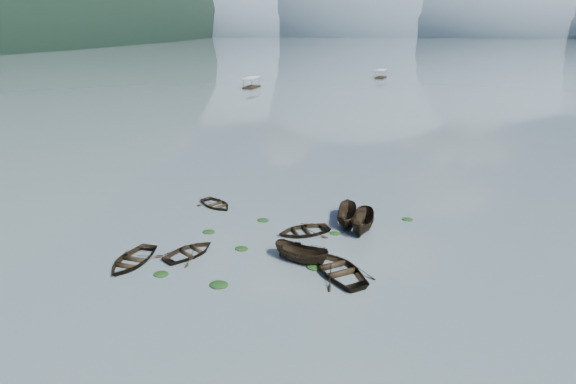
% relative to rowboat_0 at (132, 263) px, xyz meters
% --- Properties ---
extents(ground_plane, '(2400.00, 2400.00, 0.00)m').
position_rel_rowboat_0_xyz_m(ground_plane, '(8.69, -0.91, 0.00)').
color(ground_plane, '#4A5A5D').
extents(haze_mtn_a, '(520.00, 520.00, 280.00)m').
position_rel_rowboat_0_xyz_m(haze_mtn_a, '(-251.31, 899.09, 0.00)').
color(haze_mtn_a, '#475666').
rests_on(haze_mtn_a, ground).
extents(haze_mtn_b, '(520.00, 520.00, 340.00)m').
position_rel_rowboat_0_xyz_m(haze_mtn_b, '(-51.31, 899.09, 0.00)').
color(haze_mtn_b, '#475666').
rests_on(haze_mtn_b, ground).
extents(haze_mtn_c, '(520.00, 520.00, 260.00)m').
position_rel_rowboat_0_xyz_m(haze_mtn_c, '(148.69, 899.09, 0.00)').
color(haze_mtn_c, '#475666').
rests_on(haze_mtn_c, ground).
extents(haze_mtn_d, '(520.00, 520.00, 220.00)m').
position_rel_rowboat_0_xyz_m(haze_mtn_d, '(328.69, 899.09, 0.00)').
color(haze_mtn_d, '#475666').
rests_on(haze_mtn_d, ground).
extents(rowboat_0, '(3.50, 4.67, 0.92)m').
position_rel_rowboat_0_xyz_m(rowboat_0, '(0.00, 0.00, 0.00)').
color(rowboat_0, black).
rests_on(rowboat_0, ground).
extents(rowboat_1, '(4.49, 4.89, 0.83)m').
position_rel_rowboat_0_xyz_m(rowboat_1, '(3.43, 2.02, 0.00)').
color(rowboat_1, black).
rests_on(rowboat_1, ground).
extents(rowboat_2, '(4.45, 2.77, 1.61)m').
position_rel_rowboat_0_xyz_m(rowboat_2, '(11.52, 2.71, 0.00)').
color(rowboat_2, black).
rests_on(rowboat_2, ground).
extents(rowboat_3, '(5.97, 6.24, 1.05)m').
position_rel_rowboat_0_xyz_m(rowboat_3, '(14.29, 1.74, 0.00)').
color(rowboat_3, black).
rests_on(rowboat_3, ground).
extents(rowboat_5, '(2.00, 4.61, 1.74)m').
position_rel_rowboat_0_xyz_m(rowboat_5, '(15.39, 8.93, 0.00)').
color(rowboat_5, black).
rests_on(rowboat_5, ground).
extents(rowboat_6, '(4.68, 4.41, 0.79)m').
position_rel_rowboat_0_xyz_m(rowboat_6, '(1.86, 11.22, 0.00)').
color(rowboat_6, black).
rests_on(rowboat_6, ground).
extents(rowboat_7, '(5.24, 4.87, 0.88)m').
position_rel_rowboat_0_xyz_m(rowboat_7, '(10.81, 7.31, 0.00)').
color(rowboat_7, black).
rests_on(rowboat_7, ground).
extents(rowboat_8, '(1.73, 4.25, 1.62)m').
position_rel_rowboat_0_xyz_m(rowboat_8, '(13.93, 10.06, 0.00)').
color(rowboat_8, black).
rests_on(rowboat_8, ground).
extents(weed_clump_0, '(1.02, 0.84, 0.22)m').
position_rel_rowboat_0_xyz_m(weed_clump_0, '(2.72, -1.02, 0.00)').
color(weed_clump_0, black).
rests_on(weed_clump_0, ground).
extents(weed_clump_1, '(1.01, 0.81, 0.22)m').
position_rel_rowboat_0_xyz_m(weed_clump_1, '(6.82, 3.65, 0.00)').
color(weed_clump_1, black).
rests_on(weed_clump_1, ground).
extents(weed_clump_2, '(1.23, 0.98, 0.27)m').
position_rel_rowboat_0_xyz_m(weed_clump_2, '(6.96, -1.42, 0.00)').
color(weed_clump_2, black).
rests_on(weed_clump_2, ground).
extents(weed_clump_3, '(0.85, 0.72, 0.19)m').
position_rel_rowboat_0_xyz_m(weed_clump_3, '(13.27, 7.81, 0.00)').
color(weed_clump_3, black).
rests_on(weed_clump_3, ground).
extents(weed_clump_4, '(1.22, 0.97, 0.25)m').
position_rel_rowboat_0_xyz_m(weed_clump_4, '(12.62, 2.14, 0.00)').
color(weed_clump_4, black).
rests_on(weed_clump_4, ground).
extents(weed_clump_5, '(1.02, 0.83, 0.22)m').
position_rel_rowboat_0_xyz_m(weed_clump_5, '(3.33, 5.84, 0.00)').
color(weed_clump_5, black).
rests_on(weed_clump_5, ground).
extents(weed_clump_6, '(1.01, 0.84, 0.21)m').
position_rel_rowboat_0_xyz_m(weed_clump_6, '(6.96, 9.03, 0.00)').
color(weed_clump_6, black).
rests_on(weed_clump_6, ground).
extents(weed_clump_7, '(0.95, 0.76, 0.21)m').
position_rel_rowboat_0_xyz_m(weed_clump_7, '(18.99, 11.90, 0.00)').
color(weed_clump_7, black).
rests_on(weed_clump_7, ground).
extents(pontoon_left, '(3.27, 6.99, 2.61)m').
position_rel_rowboat_0_xyz_m(pontoon_left, '(-19.62, 92.71, 0.00)').
color(pontoon_left, black).
rests_on(pontoon_left, ground).
extents(pontoon_centre, '(3.74, 6.80, 2.47)m').
position_rel_rowboat_0_xyz_m(pontoon_centre, '(13.49, 124.76, 0.00)').
color(pontoon_centre, black).
rests_on(pontoon_centre, ground).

